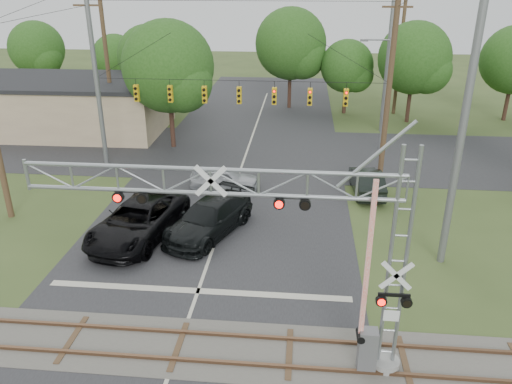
# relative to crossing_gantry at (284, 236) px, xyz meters

# --- Properties ---
(road_main) EXTENTS (14.00, 90.00, 0.02)m
(road_main) POSITION_rel_crossing_gantry_xyz_m (-3.71, 8.37, -4.95)
(road_main) COLOR #272729
(road_main) RESTS_ON ground
(road_cross) EXTENTS (90.00, 12.00, 0.02)m
(road_cross) POSITION_rel_crossing_gantry_xyz_m (-3.71, 22.37, -4.95)
(road_cross) COLOR #272729
(road_cross) RESTS_ON ground
(railroad_track) EXTENTS (90.00, 3.20, 0.17)m
(railroad_track) POSITION_rel_crossing_gantry_xyz_m (-3.71, 0.37, -4.93)
(railroad_track) COLOR #504C45
(railroad_track) RESTS_ON ground
(crossing_gantry) EXTENTS (12.18, 1.02, 7.99)m
(crossing_gantry) POSITION_rel_crossing_gantry_xyz_m (0.00, 0.00, 0.00)
(crossing_gantry) COLOR gray
(crossing_gantry) RESTS_ON ground
(traffic_signal_span) EXTENTS (19.34, 0.36, 11.50)m
(traffic_signal_span) POSITION_rel_crossing_gantry_xyz_m (-2.83, 18.37, 0.69)
(traffic_signal_span) COLOR slate
(traffic_signal_span) RESTS_ON ground
(pickup_black) EXTENTS (4.39, 7.30, 1.90)m
(pickup_black) POSITION_rel_crossing_gantry_xyz_m (-7.66, 8.35, -4.01)
(pickup_black) COLOR black
(pickup_black) RESTS_ON ground
(car_dark) EXTENTS (4.64, 6.57, 1.77)m
(car_dark) POSITION_rel_crossing_gantry_xyz_m (-4.16, 9.09, -4.07)
(car_dark) COLOR black
(car_dark) RESTS_ON ground
(sedan_silver) EXTENTS (4.32, 1.86, 1.45)m
(sedan_silver) POSITION_rel_crossing_gantry_xyz_m (-4.27, 15.03, -4.23)
(sedan_silver) COLOR #A5A8AD
(sedan_silver) RESTS_ON ground
(suv_dark) EXTENTS (1.91, 4.76, 1.54)m
(suv_dark) POSITION_rel_crossing_gantry_xyz_m (4.53, 15.32, -4.19)
(suv_dark) COLOR black
(suv_dark) RESTS_ON ground
(commercial_building) EXTENTS (19.05, 9.93, 4.42)m
(commercial_building) POSITION_rel_crossing_gantry_xyz_m (-20.81, 26.93, -2.74)
(commercial_building) COLOR tan
(commercial_building) RESTS_ON ground
(streetlight) EXTENTS (2.23, 0.23, 8.38)m
(streetlight) POSITION_rel_crossing_gantry_xyz_m (6.34, 24.07, -0.27)
(streetlight) COLOR slate
(streetlight) RESTS_ON ground
(utility_poles) EXTENTS (26.91, 28.46, 14.22)m
(utility_poles) POSITION_rel_crossing_gantry_xyz_m (-1.02, 21.41, 1.41)
(utility_poles) COLOR #483321
(utility_poles) RESTS_ON ground
(treeline) EXTENTS (53.40, 28.25, 9.81)m
(treeline) POSITION_rel_crossing_gantry_xyz_m (-1.38, 31.33, 0.70)
(treeline) COLOR #39231A
(treeline) RESTS_ON ground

